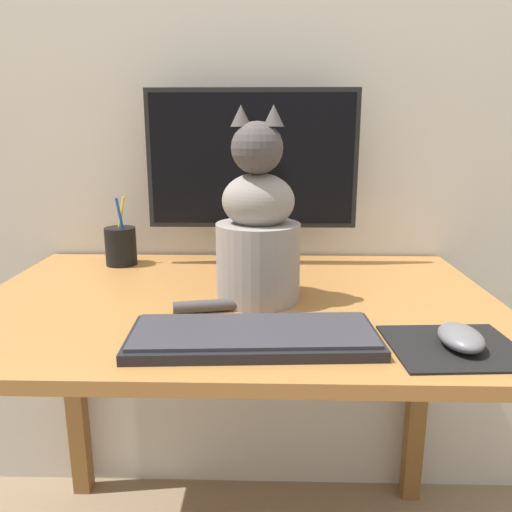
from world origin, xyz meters
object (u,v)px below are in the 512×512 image
Objects in this scene: monitor at (252,169)px; pen_cup at (121,246)px; computer_mouse_right at (461,337)px; cat at (258,232)px; keyboard at (253,336)px.

pen_cup is at bearing -177.89° from monitor.
computer_mouse_right is (0.35, -0.53, -0.23)m from monitor.
cat is at bearing -86.00° from monitor.
monitor is 5.18× the size of computer_mouse_right.
pen_cup is at bearing 150.79° from cat.
computer_mouse_right is 0.26× the size of cat.
keyboard is 4.10× the size of computer_mouse_right.
computer_mouse_right is at bearing -36.33° from pen_cup.
computer_mouse_right is at bearing -6.53° from keyboard.
computer_mouse_right is 0.43m from cat.
monitor is at bearing 102.05° from cat.
cat is (0.00, 0.22, 0.13)m from keyboard.
cat is (0.02, -0.29, -0.10)m from monitor.
cat reaches higher than keyboard.
monitor reaches higher than computer_mouse_right.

